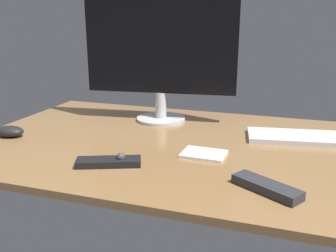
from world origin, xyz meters
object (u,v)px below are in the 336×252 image
monitor (161,53)px  media_remote (109,162)px  computer_mouse (10,131)px  notepad (204,154)px  keyboard (302,137)px  tv_remote (266,187)px

monitor → media_remote: bearing=-94.5°
computer_mouse → notepad: computer_mouse is taller
keyboard → notepad: (-26.70, -23.81, -0.40)cm
monitor → notepad: monitor is taller
tv_remote → computer_mouse: bearing=-158.9°
keyboard → computer_mouse: 95.35cm
computer_mouse → tv_remote: (83.51, -14.74, -0.70)cm
tv_remote → notepad: (-18.77, 17.96, -0.66)cm
keyboard → notepad: keyboard is taller
keyboard → media_remote: (-48.81, -39.00, 0.19)cm
keyboard → notepad: bearing=-147.5°
computer_mouse → tv_remote: 84.81cm
monitor → computer_mouse: monitor is taller
monitor → notepad: size_ratio=4.52×
keyboard → media_remote: bearing=-150.6°
media_remote → notepad: bearing=12.2°
keyboard → tv_remote: tv_remote is taller
monitor → tv_remote: bearing=-56.1°
computer_mouse → keyboard: bearing=9.5°
keyboard → notepad: 35.77cm
monitor → computer_mouse: 58.40cm
media_remote → notepad: media_remote is taller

